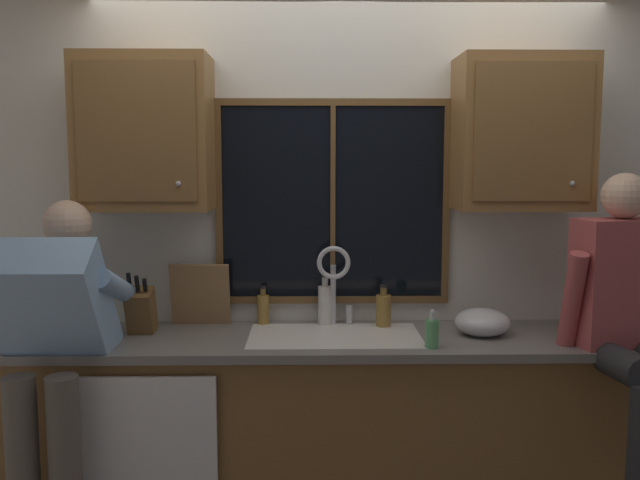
# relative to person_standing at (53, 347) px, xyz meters

# --- Properties ---
(back_wall) EXTENTS (5.64, 0.12, 2.55)m
(back_wall) POSITION_rel_person_standing_xyz_m (1.27, 0.67, 0.31)
(back_wall) COLOR silver
(back_wall) RESTS_ON floor
(window_glass) EXTENTS (1.10, 0.02, 0.95)m
(window_glass) POSITION_rel_person_standing_xyz_m (1.19, 0.61, 0.56)
(window_glass) COLOR black
(window_frame_top) EXTENTS (1.17, 0.02, 0.04)m
(window_frame_top) POSITION_rel_person_standing_xyz_m (1.19, 0.60, 1.06)
(window_frame_top) COLOR brown
(window_frame_bottom) EXTENTS (1.17, 0.02, 0.04)m
(window_frame_bottom) POSITION_rel_person_standing_xyz_m (1.19, 0.60, 0.07)
(window_frame_bottom) COLOR brown
(window_frame_left) EXTENTS (0.03, 0.02, 0.95)m
(window_frame_left) POSITION_rel_person_standing_xyz_m (0.62, 0.60, 0.56)
(window_frame_left) COLOR brown
(window_frame_right) EXTENTS (0.03, 0.02, 0.95)m
(window_frame_right) POSITION_rel_person_standing_xyz_m (1.76, 0.60, 0.56)
(window_frame_right) COLOR brown
(window_mullion_center) EXTENTS (0.02, 0.02, 0.95)m
(window_mullion_center) POSITION_rel_person_standing_xyz_m (1.19, 0.59, 0.56)
(window_mullion_center) COLOR brown
(lower_cabinet_run) EXTENTS (3.24, 0.58, 0.88)m
(lower_cabinet_run) POSITION_rel_person_standing_xyz_m (1.27, 0.32, -0.52)
(lower_cabinet_run) COLOR brown
(lower_cabinet_run) RESTS_ON floor
(countertop) EXTENTS (3.30, 0.62, 0.04)m
(countertop) POSITION_rel_person_standing_xyz_m (1.27, 0.30, -0.06)
(countertop) COLOR slate
(countertop) RESTS_ON lower_cabinet_run
(dishwasher_front) EXTENTS (0.60, 0.02, 0.74)m
(dishwasher_front) POSITION_rel_person_standing_xyz_m (0.38, 0.01, -0.50)
(dishwasher_front) COLOR white
(upper_cabinet_left) EXTENTS (0.61, 0.36, 0.72)m
(upper_cabinet_left) POSITION_rel_person_standing_xyz_m (0.30, 0.44, 0.90)
(upper_cabinet_left) COLOR olive
(upper_cabinet_right) EXTENTS (0.61, 0.36, 0.72)m
(upper_cabinet_right) POSITION_rel_person_standing_xyz_m (2.07, 0.44, 0.90)
(upper_cabinet_right) COLOR olive
(sink) EXTENTS (0.80, 0.46, 0.21)m
(sink) POSITION_rel_person_standing_xyz_m (1.19, 0.31, -0.14)
(sink) COLOR white
(sink) RESTS_ON lower_cabinet_run
(faucet) EXTENTS (0.18, 0.09, 0.40)m
(faucet) POSITION_rel_person_standing_xyz_m (1.20, 0.49, 0.21)
(faucet) COLOR silver
(faucet) RESTS_ON countertop
(person_standing) EXTENTS (0.53, 0.69, 1.56)m
(person_standing) POSITION_rel_person_standing_xyz_m (0.00, 0.00, 0.00)
(person_standing) COLOR #595147
(person_standing) RESTS_ON floor
(person_sitting_on_counter) EXTENTS (0.54, 0.63, 1.26)m
(person_sitting_on_counter) POSITION_rel_person_standing_xyz_m (2.44, 0.04, 0.14)
(person_sitting_on_counter) COLOR #262628
(person_sitting_on_counter) RESTS_ON countertop
(knife_block) EXTENTS (0.12, 0.18, 0.32)m
(knife_block) POSITION_rel_person_standing_xyz_m (0.28, 0.36, 0.07)
(knife_block) COLOR brown
(knife_block) RESTS_ON countertop
(cutting_board) EXTENTS (0.29, 0.08, 0.31)m
(cutting_board) POSITION_rel_person_standing_xyz_m (0.53, 0.53, 0.11)
(cutting_board) COLOR #997047
(cutting_board) RESTS_ON countertop
(mixing_bowl) EXTENTS (0.26, 0.26, 0.13)m
(mixing_bowl) POSITION_rel_person_standing_xyz_m (1.88, 0.33, 0.02)
(mixing_bowl) COLOR silver
(mixing_bowl) RESTS_ON countertop
(soap_dispenser) EXTENTS (0.06, 0.07, 0.17)m
(soap_dispenser) POSITION_rel_person_standing_xyz_m (1.60, 0.11, 0.02)
(soap_dispenser) COLOR #59A566
(soap_dispenser) RESTS_ON countertop
(bottle_green_glass) EXTENTS (0.07, 0.07, 0.25)m
(bottle_green_glass) POSITION_rel_person_standing_xyz_m (1.15, 0.54, 0.06)
(bottle_green_glass) COLOR silver
(bottle_green_glass) RESTS_ON countertop
(bottle_tall_clear) EXTENTS (0.06, 0.06, 0.19)m
(bottle_tall_clear) POSITION_rel_person_standing_xyz_m (0.84, 0.55, 0.04)
(bottle_tall_clear) COLOR olive
(bottle_tall_clear) RESTS_ON countertop
(bottle_amber_small) EXTENTS (0.07, 0.07, 0.21)m
(bottle_amber_small) POSITION_rel_person_standing_xyz_m (1.43, 0.49, 0.04)
(bottle_amber_small) COLOR olive
(bottle_amber_small) RESTS_ON countertop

